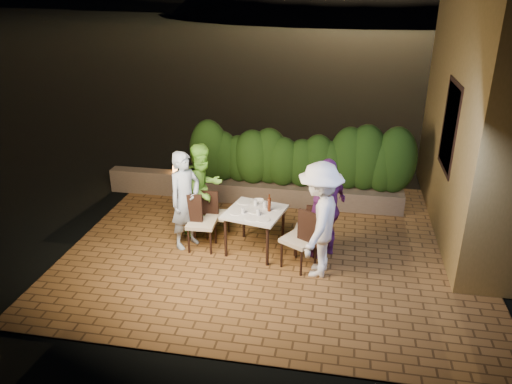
% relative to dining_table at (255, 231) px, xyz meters
% --- Properties ---
extents(ground, '(400.00, 400.00, 0.00)m').
position_rel_dining_table_xyz_m(ground, '(0.34, -0.22, -0.40)').
color(ground, black).
rests_on(ground, ground).
extents(terrace_floor, '(7.00, 6.00, 0.15)m').
position_rel_dining_table_xyz_m(terrace_floor, '(0.34, 0.28, -0.45)').
color(terrace_floor, brown).
rests_on(terrace_floor, ground).
extents(building_wall, '(1.60, 5.00, 5.00)m').
position_rel_dining_table_xyz_m(building_wall, '(3.94, 1.78, 2.12)').
color(building_wall, '#A17E3F').
rests_on(building_wall, ground).
extents(window_pane, '(0.08, 1.00, 1.40)m').
position_rel_dining_table_xyz_m(window_pane, '(3.16, 1.28, 1.62)').
color(window_pane, black).
rests_on(window_pane, building_wall).
extents(window_frame, '(0.06, 1.15, 1.55)m').
position_rel_dining_table_xyz_m(window_frame, '(3.15, 1.28, 1.62)').
color(window_frame, black).
rests_on(window_frame, building_wall).
extents(planter, '(4.20, 0.55, 0.40)m').
position_rel_dining_table_xyz_m(planter, '(0.54, 2.08, -0.17)').
color(planter, brown).
rests_on(planter, ground).
extents(hedge, '(4.00, 0.70, 1.10)m').
position_rel_dining_table_xyz_m(hedge, '(0.54, 2.08, 0.57)').
color(hedge, '#1B380F').
rests_on(hedge, planter).
extents(parapet, '(2.20, 0.30, 0.50)m').
position_rel_dining_table_xyz_m(parapet, '(-2.46, 2.08, -0.12)').
color(parapet, brown).
rests_on(parapet, ground).
extents(hill, '(52.00, 40.00, 22.00)m').
position_rel_dining_table_xyz_m(hill, '(2.34, 59.78, -4.38)').
color(hill, black).
rests_on(hill, ground).
extents(dining_table, '(1.07, 1.07, 0.75)m').
position_rel_dining_table_xyz_m(dining_table, '(0.00, 0.00, 0.00)').
color(dining_table, white).
rests_on(dining_table, ground).
extents(plate_nw, '(0.20, 0.20, 0.01)m').
position_rel_dining_table_xyz_m(plate_nw, '(-0.30, -0.14, 0.38)').
color(plate_nw, white).
rests_on(plate_nw, dining_table).
extents(plate_sw, '(0.24, 0.24, 0.01)m').
position_rel_dining_table_xyz_m(plate_sw, '(-0.25, 0.30, 0.38)').
color(plate_sw, white).
rests_on(plate_sw, dining_table).
extents(plate_ne, '(0.23, 0.23, 0.01)m').
position_rel_dining_table_xyz_m(plate_ne, '(0.19, -0.30, 0.38)').
color(plate_ne, white).
rests_on(plate_ne, dining_table).
extents(plate_se, '(0.21, 0.21, 0.01)m').
position_rel_dining_table_xyz_m(plate_se, '(0.32, 0.16, 0.38)').
color(plate_se, white).
rests_on(plate_se, dining_table).
extents(plate_centre, '(0.23, 0.23, 0.01)m').
position_rel_dining_table_xyz_m(plate_centre, '(0.00, -0.03, 0.38)').
color(plate_centre, white).
rests_on(plate_centre, dining_table).
extents(plate_front, '(0.23, 0.23, 0.01)m').
position_rel_dining_table_xyz_m(plate_front, '(0.01, -0.29, 0.38)').
color(plate_front, white).
rests_on(plate_front, dining_table).
extents(glass_nw, '(0.06, 0.06, 0.10)m').
position_rel_dining_table_xyz_m(glass_nw, '(-0.17, -0.13, 0.42)').
color(glass_nw, silver).
rests_on(glass_nw, dining_table).
extents(glass_sw, '(0.06, 0.06, 0.11)m').
position_rel_dining_table_xyz_m(glass_sw, '(-0.03, 0.21, 0.43)').
color(glass_sw, silver).
rests_on(glass_sw, dining_table).
extents(glass_ne, '(0.06, 0.06, 0.11)m').
position_rel_dining_table_xyz_m(glass_ne, '(0.09, -0.16, 0.43)').
color(glass_ne, silver).
rests_on(glass_ne, dining_table).
extents(glass_se, '(0.07, 0.07, 0.12)m').
position_rel_dining_table_xyz_m(glass_se, '(0.15, 0.14, 0.44)').
color(glass_se, silver).
rests_on(glass_se, dining_table).
extents(beer_bottle, '(0.06, 0.06, 0.30)m').
position_rel_dining_table_xyz_m(beer_bottle, '(0.23, 0.03, 0.53)').
color(beer_bottle, '#491D0C').
rests_on(beer_bottle, dining_table).
extents(bowl, '(0.21, 0.21, 0.05)m').
position_rel_dining_table_xyz_m(bowl, '(-0.00, 0.34, 0.40)').
color(bowl, white).
rests_on(bowl, dining_table).
extents(chair_left_front, '(0.48, 0.48, 1.00)m').
position_rel_dining_table_xyz_m(chair_left_front, '(-0.91, -0.09, 0.13)').
color(chair_left_front, black).
rests_on(chair_left_front, ground).
extents(chair_left_back, '(0.42, 0.42, 0.88)m').
position_rel_dining_table_xyz_m(chair_left_back, '(-0.75, 0.39, 0.06)').
color(chair_left_back, black).
rests_on(chair_left_back, ground).
extents(chair_right_front, '(0.65, 0.65, 1.03)m').
position_rel_dining_table_xyz_m(chair_right_front, '(0.79, -0.38, 0.14)').
color(chair_right_front, black).
rests_on(chair_right_front, ground).
extents(chair_right_back, '(0.43, 0.43, 0.88)m').
position_rel_dining_table_xyz_m(chair_right_back, '(0.87, 0.10, 0.07)').
color(chair_right_back, black).
rests_on(chair_right_back, ground).
extents(diner_blue, '(0.68, 0.75, 1.72)m').
position_rel_dining_table_xyz_m(diner_blue, '(-1.19, -0.03, 0.49)').
color(diner_blue, '#A5BAD4').
rests_on(diner_blue, ground).
extents(diner_green, '(1.00, 1.04, 1.69)m').
position_rel_dining_table_xyz_m(diner_green, '(-1.04, 0.52, 0.47)').
color(diner_green, '#82DE45').
rests_on(diner_green, ground).
extents(diner_white, '(0.85, 1.28, 1.85)m').
position_rel_dining_table_xyz_m(diner_white, '(1.09, -0.51, 0.55)').
color(diner_white, white).
rests_on(diner_white, ground).
extents(diner_purple, '(0.86, 1.09, 1.73)m').
position_rel_dining_table_xyz_m(diner_purple, '(1.19, 0.06, 0.49)').
color(diner_purple, '#6F297C').
rests_on(diner_purple, ground).
extents(parapet_lamp, '(0.10, 0.10, 0.14)m').
position_rel_dining_table_xyz_m(parapet_lamp, '(-2.12, 2.08, 0.20)').
color(parapet_lamp, orange).
rests_on(parapet_lamp, parapet).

